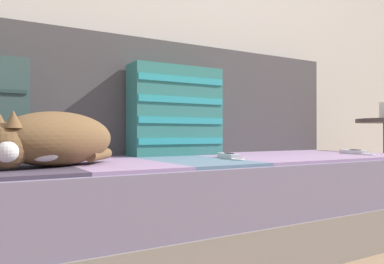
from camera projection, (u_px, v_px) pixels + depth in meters
ground_plane at (199, 264)px, 1.31m from camera, size 14.00×14.00×0.00m
couch at (179, 206)px, 1.44m from camera, size 2.17×0.80×0.36m
sofa_backrest at (145, 98)px, 1.73m from camera, size 2.13×0.14×0.52m
throw_pillow_striped at (176, 111)px, 1.64m from camera, size 0.41×0.14×0.39m
sleeping_cat at (51, 140)px, 1.06m from camera, size 0.43×0.36×0.16m
game_remote_near at (355, 152)px, 1.73m from camera, size 0.09×0.21×0.02m
game_remote_far at (229, 156)px, 1.42m from camera, size 0.10×0.21×0.02m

